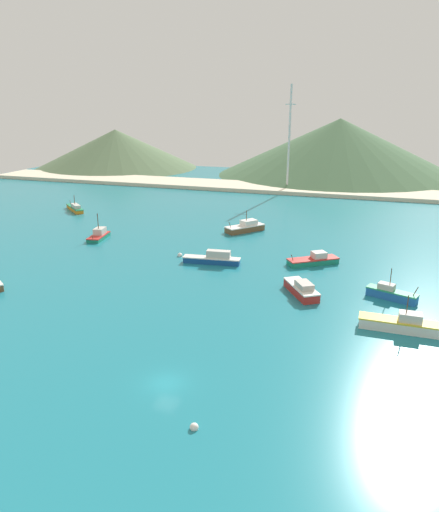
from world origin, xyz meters
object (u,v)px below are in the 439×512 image
object	(u,v)px
fishing_boat_3	(302,289)
fishing_boat_9	(213,259)
radio_tower	(289,138)
fishing_boat_11	(391,294)
buoy_1	(194,427)
fishing_boat_2	(75,208)
buoy_0	(180,255)
fishing_boat_7	(314,260)
fishing_boat_5	(99,235)
fishing_boat_0	(401,324)
fishing_boat_1	(246,227)

from	to	relation	value
fishing_boat_3	fishing_boat_9	size ratio (longest dim) A/B	0.77
fishing_boat_3	radio_tower	world-z (taller)	radio_tower
fishing_boat_11	buoy_1	size ratio (longest dim) A/B	9.39
fishing_boat_9	radio_tower	xyz separation A→B (m)	(-0.50, 79.32, 16.54)
fishing_boat_2	buoy_0	world-z (taller)	fishing_boat_2
fishing_boat_7	fishing_boat_11	bearing A→B (deg)	-43.86
fishing_boat_3	fishing_boat_5	size ratio (longest dim) A/B	1.13
fishing_boat_0	fishing_boat_7	world-z (taller)	fishing_boat_0
fishing_boat_3	buoy_0	distance (m)	28.17
fishing_boat_0	buoy_0	distance (m)	44.47
fishing_boat_5	buoy_0	bearing A→B (deg)	-15.48
fishing_boat_3	buoy_0	world-z (taller)	fishing_boat_3
fishing_boat_7	fishing_boat_1	bearing A→B (deg)	134.20
buoy_0	fishing_boat_2	bearing A→B (deg)	146.79
fishing_boat_0	fishing_boat_5	distance (m)	66.77
fishing_boat_2	fishing_boat_11	size ratio (longest dim) A/B	1.18
fishing_boat_2	buoy_1	distance (m)	98.59
fishing_boat_2	fishing_boat_1	bearing A→B (deg)	-7.03
fishing_boat_5	buoy_1	world-z (taller)	fishing_boat_5
buoy_1	fishing_boat_0	bearing A→B (deg)	54.82
fishing_boat_11	radio_tower	size ratio (longest dim) A/B	0.23
fishing_boat_9	buoy_1	distance (m)	46.58
fishing_boat_9	fishing_boat_7	bearing A→B (deg)	16.97
fishing_boat_11	buoy_0	size ratio (longest dim) A/B	8.11
fishing_boat_7	buoy_1	xyz separation A→B (m)	(-4.59, -50.09, -0.62)
radio_tower	buoy_1	bearing A→B (deg)	-83.67
buoy_0	buoy_1	bearing A→B (deg)	-65.89
buoy_1	fishing_boat_3	bearing A→B (deg)	82.45
fishing_boat_9	fishing_boat_11	size ratio (longest dim) A/B	1.40
fishing_boat_2	buoy_0	size ratio (longest dim) A/B	9.58
fishing_boat_0	buoy_0	world-z (taller)	fishing_boat_0
fishing_boat_2	buoy_1	bearing A→B (deg)	-49.48
fishing_boat_1	fishing_boat_9	distance (m)	24.08
buoy_0	buoy_1	xyz separation A→B (m)	(20.90, -46.70, -0.02)
fishing_boat_2	radio_tower	bearing A→B (deg)	44.26
fishing_boat_5	fishing_boat_9	distance (m)	30.51
fishing_boat_2	buoy_0	xyz separation A→B (m)	(43.16, -28.25, -0.61)
fishing_boat_2	fishing_boat_11	xyz separation A→B (m)	(81.91, -37.61, 0.09)
fishing_boat_9	fishing_boat_11	world-z (taller)	fishing_boat_11
fishing_boat_9	fishing_boat_11	xyz separation A→B (m)	(31.11, -7.30, -0.07)
fishing_boat_0	fishing_boat_5	world-z (taller)	fishing_boat_5
buoy_0	fishing_boat_1	bearing A→B (deg)	71.50
fishing_boat_7	fishing_boat_9	size ratio (longest dim) A/B	0.87
fishing_boat_7	fishing_boat_9	bearing A→B (deg)	-163.03
fishing_boat_9	radio_tower	bearing A→B (deg)	90.36
fishing_boat_0	fishing_boat_11	size ratio (longest dim) A/B	1.32
buoy_0	radio_tower	size ratio (longest dim) A/B	0.03
fishing_boat_2	fishing_boat_3	world-z (taller)	fishing_boat_2
fishing_boat_3	buoy_1	xyz separation A→B (m)	(-4.61, -34.78, -0.77)
fishing_boat_1	fishing_boat_3	size ratio (longest dim) A/B	1.12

